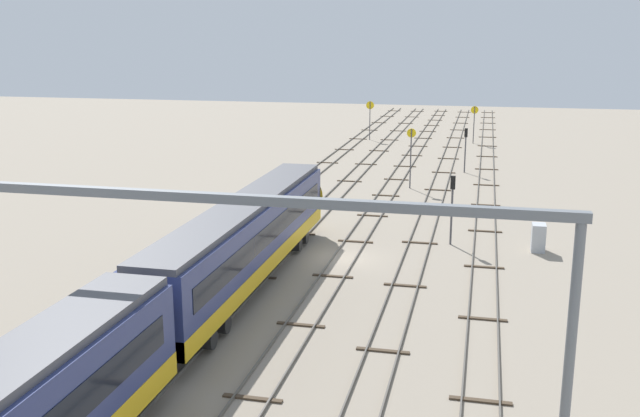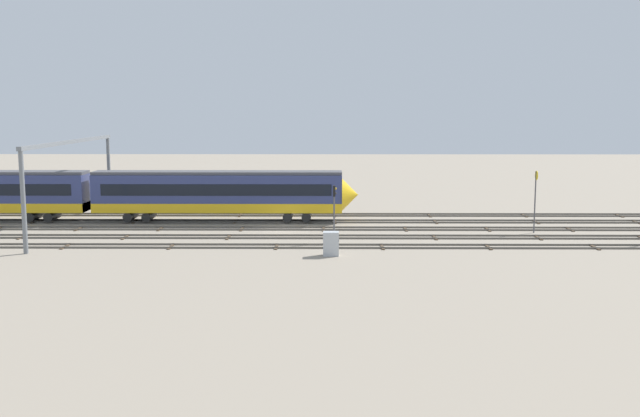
# 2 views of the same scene
# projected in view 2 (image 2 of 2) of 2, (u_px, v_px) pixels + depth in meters

# --- Properties ---
(ground_plane) EXTENTS (211.02, 211.02, 0.00)m
(ground_plane) POSITION_uv_depth(u_px,v_px,m) (283.00, 229.00, 68.12)
(ground_plane) COLOR gray
(track_near_foreground) EXTENTS (195.02, 2.40, 0.16)m
(track_near_foreground) POSITION_uv_depth(u_px,v_px,m) (277.00, 246.00, 59.56)
(track_near_foreground) COLOR #59544C
(track_near_foreground) RESTS_ON ground
(track_second_near) EXTENTS (195.02, 2.40, 0.16)m
(track_second_near) POSITION_uv_depth(u_px,v_px,m) (280.00, 237.00, 63.84)
(track_second_near) COLOR #59544C
(track_second_near) RESTS_ON ground
(track_middle) EXTENTS (195.02, 2.40, 0.16)m
(track_middle) POSITION_uv_depth(u_px,v_px,m) (283.00, 228.00, 68.11)
(track_middle) COLOR #59544C
(track_middle) RESTS_ON ground
(track_with_train) EXTENTS (195.02, 2.40, 0.16)m
(track_with_train) POSITION_uv_depth(u_px,v_px,m) (285.00, 221.00, 72.39)
(track_with_train) COLOR #59544C
(track_with_train) RESTS_ON ground
(track_far_background) EXTENTS (195.02, 2.40, 0.16)m
(track_far_background) POSITION_uv_depth(u_px,v_px,m) (288.00, 215.00, 76.66)
(track_far_background) COLOR #59544C
(track_far_background) RESTS_ON ground
(overhead_gantry) EXTENTS (0.40, 23.12, 8.20)m
(overhead_gantry) POSITION_uv_depth(u_px,v_px,m) (72.00, 159.00, 67.18)
(overhead_gantry) COLOR slate
(overhead_gantry) RESTS_ON ground
(speed_sign_far_trackside) EXTENTS (0.14, 0.83, 5.55)m
(speed_sign_far_trackside) POSITION_uv_depth(u_px,v_px,m) (535.00, 194.00, 65.75)
(speed_sign_far_trackside) COLOR #4C4C51
(speed_sign_far_trackside) RESTS_ON ground
(signal_light_trackside_approach) EXTENTS (0.31, 0.32, 4.72)m
(signal_light_trackside_approach) POSITION_uv_depth(u_px,v_px,m) (334.00, 205.00, 61.36)
(signal_light_trackside_approach) COLOR #4C4C51
(signal_light_trackside_approach) RESTS_ON ground
(relay_cabinet) EXTENTS (1.20, 0.87, 1.83)m
(relay_cabinet) POSITION_uv_depth(u_px,v_px,m) (331.00, 244.00, 56.06)
(relay_cabinet) COLOR #B2B7BC
(relay_cabinet) RESTS_ON ground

